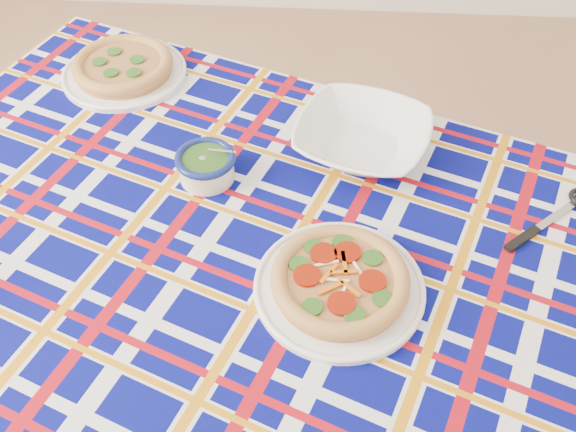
# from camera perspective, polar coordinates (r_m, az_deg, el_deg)

# --- Properties ---
(floor) EXTENTS (4.00, 4.00, 0.00)m
(floor) POSITION_cam_1_polar(r_m,az_deg,el_deg) (1.74, -12.59, -16.34)
(floor) COLOR #9A6D4F
(floor) RESTS_ON ground
(dining_table) EXTENTS (1.70, 1.38, 0.69)m
(dining_table) POSITION_cam_1_polar(r_m,az_deg,el_deg) (1.16, -3.10, -4.42)
(dining_table) COLOR brown
(dining_table) RESTS_ON floor
(tablecloth) EXTENTS (1.73, 1.42, 0.10)m
(tablecloth) POSITION_cam_1_polar(r_m,az_deg,el_deg) (1.14, -3.14, -3.72)
(tablecloth) COLOR #050964
(tablecloth) RESTS_ON dining_table
(main_focaccia_plate) EXTENTS (0.34, 0.34, 0.05)m
(main_focaccia_plate) POSITION_cam_1_polar(r_m,az_deg,el_deg) (1.02, 4.64, -5.69)
(main_focaccia_plate) COLOR #AE713E
(main_focaccia_plate) RESTS_ON tablecloth
(pesto_bowl) EXTENTS (0.14, 0.14, 0.07)m
(pesto_bowl) POSITION_cam_1_polar(r_m,az_deg,el_deg) (1.20, -7.31, 4.59)
(pesto_bowl) COLOR #1D3F11
(pesto_bowl) RESTS_ON tablecloth
(serving_bowl) EXTENTS (0.32, 0.32, 0.06)m
(serving_bowl) POSITION_cam_1_polar(r_m,az_deg,el_deg) (1.25, 6.61, 6.90)
(serving_bowl) COLOR white
(serving_bowl) RESTS_ON tablecloth
(second_focaccia_plate) EXTENTS (0.35, 0.35, 0.05)m
(second_focaccia_plate) POSITION_cam_1_polar(r_m,az_deg,el_deg) (1.49, -14.46, 12.79)
(second_focaccia_plate) COLOR #AE713E
(second_focaccia_plate) RESTS_ON tablecloth
(table_knife) EXTENTS (0.16, 0.14, 0.01)m
(table_knife) POSITION_cam_1_polar(r_m,az_deg,el_deg) (1.23, 22.59, -0.04)
(table_knife) COLOR silver
(table_knife) RESTS_ON tablecloth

